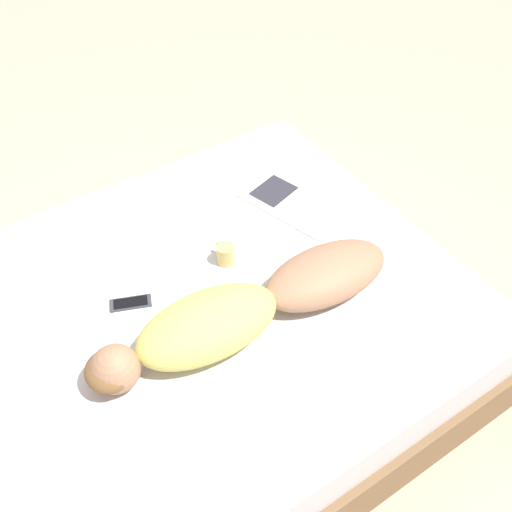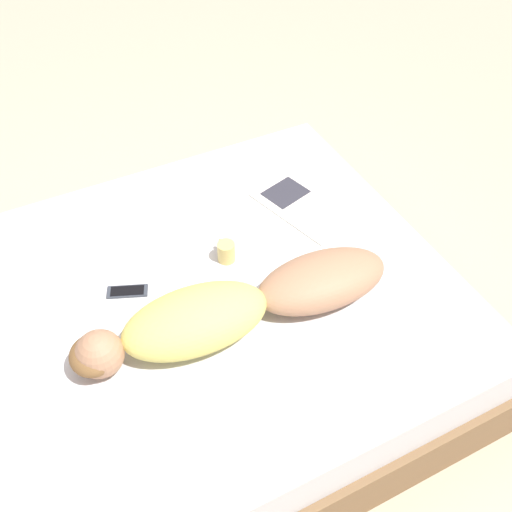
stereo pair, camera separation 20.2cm
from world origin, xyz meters
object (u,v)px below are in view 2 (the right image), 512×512
person (235,308)px  coffee_mug (226,251)px  open_magazine (303,205)px  cell_phone (127,291)px

person → coffee_mug: size_ratio=11.45×
coffee_mug → open_magazine: bearing=-71.8°
cell_phone → coffee_mug: bearing=-69.2°
open_magazine → person: bearing=113.8°
person → open_magazine: person is taller
open_magazine → cell_phone: same height
open_magazine → cell_phone: size_ratio=3.05×
person → cell_phone: 0.46m
open_magazine → coffee_mug: size_ratio=4.82×
cell_phone → open_magazine: bearing=-58.8°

